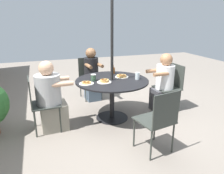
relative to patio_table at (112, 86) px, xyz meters
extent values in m
plane|color=gray|center=(0.00, 0.00, -0.60)|extent=(12.00, 12.00, 0.00)
cylinder|color=black|center=(0.00, 0.00, -0.59)|extent=(0.57, 0.57, 0.01)
cylinder|color=black|center=(0.00, 0.00, -0.25)|extent=(0.08, 0.08, 0.69)
cylinder|color=black|center=(0.00, 0.00, 0.11)|extent=(1.25, 1.25, 0.02)
cylinder|color=black|center=(0.00, 0.00, 0.49)|extent=(0.05, 0.05, 2.18)
cylinder|color=#333833|center=(0.13, 0.95, -0.38)|extent=(0.02, 0.02, 0.43)
cylinder|color=#333833|center=(-0.24, 0.93, -0.38)|extent=(0.02, 0.02, 0.43)
cylinder|color=#333833|center=(0.11, 1.32, -0.38)|extent=(0.02, 0.02, 0.43)
cylinder|color=#333833|center=(-0.26, 1.30, -0.38)|extent=(0.02, 0.02, 0.43)
cube|color=#333833|center=(-0.06, 1.12, -0.16)|extent=(0.46, 0.46, 0.02)
cube|color=#333833|center=(-0.08, 1.33, 0.07)|extent=(0.41, 0.04, 0.43)
cube|color=gray|center=(-0.06, 1.00, -0.38)|extent=(0.39, 0.43, 0.43)
cylinder|color=#B2B2B2|center=(-0.06, 1.06, 0.07)|extent=(0.39, 0.39, 0.48)
sphere|color=#DBA884|center=(-0.06, 1.06, 0.41)|extent=(0.23, 0.23, 0.23)
cylinder|color=#DBA884|center=(0.11, 0.87, 0.19)|extent=(0.09, 0.32, 0.07)
cylinder|color=#DBA884|center=(-0.21, 0.86, 0.19)|extent=(0.09, 0.32, 0.07)
cylinder|color=#333833|center=(-0.96, 0.01, -0.38)|extent=(0.02, 0.02, 0.43)
cylinder|color=#333833|center=(-0.89, -0.35, -0.38)|extent=(0.02, 0.02, 0.43)
cylinder|color=#333833|center=(-1.32, -0.06, -0.38)|extent=(0.02, 0.02, 0.43)
cylinder|color=#333833|center=(-1.25, -0.42, -0.38)|extent=(0.02, 0.02, 0.43)
cube|color=#333833|center=(-1.11, -0.21, -0.16)|extent=(0.51, 0.51, 0.02)
cube|color=#333833|center=(-1.31, -0.25, 0.07)|extent=(0.09, 0.41, 0.43)
cylinder|color=#333833|center=(-0.16, -0.95, -0.38)|extent=(0.02, 0.02, 0.43)
cylinder|color=#333833|center=(0.21, -0.94, -0.38)|extent=(0.02, 0.02, 0.43)
cylinder|color=#333833|center=(-0.15, -1.31, -0.38)|extent=(0.02, 0.02, 0.43)
cylinder|color=#333833|center=(0.22, -1.30, -0.38)|extent=(0.02, 0.02, 0.43)
cube|color=#333833|center=(0.03, -1.12, -0.16)|extent=(0.44, 0.44, 0.02)
cube|color=#333833|center=(0.03, -1.33, 0.07)|extent=(0.41, 0.03, 0.43)
cube|color=#3D3D42|center=(0.03, -1.01, -0.38)|extent=(0.33, 0.36, 0.43)
cylinder|color=white|center=(0.03, -1.06, 0.07)|extent=(0.34, 0.34, 0.46)
sphere|color=#A3704C|center=(0.03, -1.06, 0.40)|extent=(0.23, 0.23, 0.23)
cylinder|color=#A3704C|center=(-0.11, -0.89, 0.17)|extent=(0.08, 0.30, 0.07)
cylinder|color=#A3704C|center=(0.16, -0.88, 0.17)|extent=(0.08, 0.30, 0.07)
cylinder|color=#333833|center=(0.95, -0.09, -0.38)|extent=(0.02, 0.02, 0.43)
cylinder|color=#333833|center=(0.92, 0.28, -0.38)|extent=(0.02, 0.02, 0.43)
cylinder|color=#333833|center=(1.32, -0.05, -0.38)|extent=(0.02, 0.02, 0.43)
cylinder|color=#333833|center=(1.28, 0.31, -0.38)|extent=(0.02, 0.02, 0.43)
cube|color=#333833|center=(1.12, 0.11, -0.16)|extent=(0.47, 0.47, 0.02)
cube|color=#333833|center=(1.33, 0.13, 0.07)|extent=(0.06, 0.41, 0.43)
cube|color=slate|center=(1.01, 0.10, -0.38)|extent=(0.35, 0.32, 0.43)
cylinder|color=black|center=(1.06, 0.11, 0.08)|extent=(0.30, 0.30, 0.49)
sphere|color=brown|center=(1.06, 0.11, 0.42)|extent=(0.22, 0.22, 0.22)
cylinder|color=brown|center=(0.89, -0.03, 0.20)|extent=(0.31, 0.10, 0.07)
cylinder|color=brown|center=(0.86, 0.21, 0.20)|extent=(0.31, 0.10, 0.07)
cylinder|color=silver|center=(0.11, -0.22, 0.12)|extent=(0.24, 0.24, 0.01)
cylinder|color=tan|center=(0.11, -0.22, 0.13)|extent=(0.17, 0.17, 0.01)
cylinder|color=tan|center=(0.11, -0.23, 0.14)|extent=(0.17, 0.17, 0.01)
cylinder|color=tan|center=(0.11, -0.22, 0.15)|extent=(0.17, 0.17, 0.01)
ellipsoid|color=brown|center=(0.11, -0.22, 0.16)|extent=(0.13, 0.12, 0.00)
cube|color=#F4E084|center=(0.12, -0.23, 0.16)|extent=(0.03, 0.03, 0.01)
cylinder|color=silver|center=(-0.10, 0.17, 0.12)|extent=(0.24, 0.24, 0.01)
cylinder|color=tan|center=(-0.10, 0.16, 0.13)|extent=(0.14, 0.14, 0.01)
cylinder|color=tan|center=(-0.09, 0.17, 0.15)|extent=(0.15, 0.15, 0.01)
cylinder|color=tan|center=(-0.10, 0.17, 0.16)|extent=(0.14, 0.14, 0.01)
ellipsoid|color=brown|center=(-0.10, 0.17, 0.17)|extent=(0.11, 0.11, 0.00)
cube|color=#F4E084|center=(-0.11, 0.16, 0.17)|extent=(0.02, 0.02, 0.01)
cylinder|color=silver|center=(-0.08, 0.46, 0.12)|extent=(0.24, 0.24, 0.01)
cylinder|color=tan|center=(-0.08, 0.47, 0.13)|extent=(0.16, 0.16, 0.01)
cylinder|color=tan|center=(-0.08, 0.47, 0.14)|extent=(0.16, 0.16, 0.01)
ellipsoid|color=brown|center=(-0.08, 0.46, 0.15)|extent=(0.12, 0.11, 0.00)
cube|color=#F4E084|center=(-0.09, 0.46, 0.15)|extent=(0.03, 0.03, 0.01)
cylinder|color=brown|center=(0.42, -0.16, 0.17)|extent=(0.07, 0.07, 0.11)
cylinder|color=brown|center=(0.42, -0.16, 0.25)|extent=(0.03, 0.03, 0.05)
torus|color=brown|center=(0.45, -0.16, 0.19)|extent=(0.05, 0.01, 0.05)
cylinder|color=#33513D|center=(0.06, 0.31, 0.17)|extent=(0.08, 0.08, 0.10)
cylinder|color=white|center=(0.06, 0.31, 0.23)|extent=(0.09, 0.09, 0.01)
cylinder|color=silver|center=(-0.11, -0.43, 0.18)|extent=(0.08, 0.08, 0.12)
camera|label=1|loc=(-3.39, 1.17, 1.15)|focal=35.00mm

